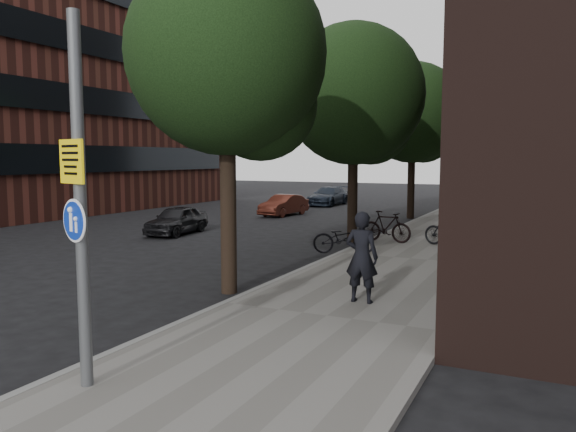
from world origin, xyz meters
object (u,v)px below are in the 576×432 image
Objects in this scene: parked_bike_facade_near at (473,246)px; parked_car_near at (177,220)px; signpost at (80,202)px; pedestrian at (362,257)px.

parked_bike_facade_near is 0.56× the size of parked_car_near.
signpost is 6.06m from pedestrian.
pedestrian is at bearing 147.35° from parked_bike_facade_near.
pedestrian is 5.68m from parked_bike_facade_near.
signpost reaches higher than parked_bike_facade_near.
signpost is 2.51× the size of parked_bike_facade_near.
pedestrian is 0.56× the size of parked_car_near.
pedestrian is at bearing -42.48° from parked_car_near.
parked_bike_facade_near is (3.37, 11.04, -1.90)m from signpost.
parked_bike_facade_near is at bearing -16.10° from parked_car_near.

